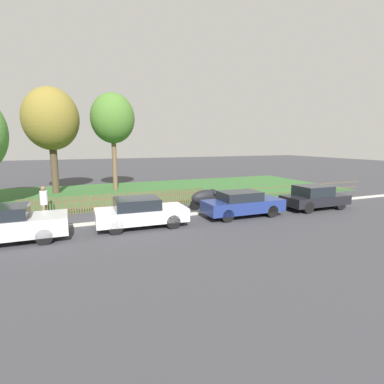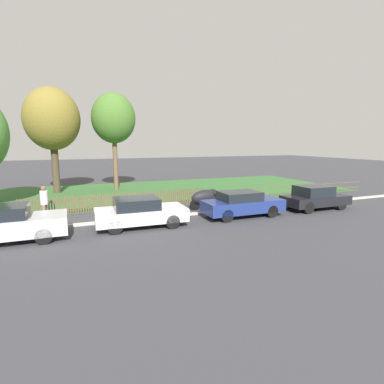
{
  "view_description": "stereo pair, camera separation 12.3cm",
  "coord_description": "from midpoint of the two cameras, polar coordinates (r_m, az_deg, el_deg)",
  "views": [
    {
      "loc": [
        -2.61,
        -14.47,
        3.88
      ],
      "look_at": [
        3.73,
        1.0,
        1.1
      ],
      "focal_mm": 28.0,
      "sensor_mm": 36.0,
      "label": 1
    },
    {
      "loc": [
        -2.49,
        -14.52,
        3.88
      ],
      "look_at": [
        3.73,
        1.0,
        1.1
      ],
      "focal_mm": 28.0,
      "sensor_mm": 36.0,
      "label": 2
    }
  ],
  "objects": [
    {
      "name": "kerb_stone",
      "position": [
        15.3,
        -11.61,
        -5.21
      ],
      "size": [
        38.42,
        0.2,
        0.12
      ],
      "primitive_type": "cube",
      "color": "#B2ADA3",
      "rests_on": "ground"
    },
    {
      "name": "ground_plane",
      "position": [
        15.22,
        -11.53,
        -5.52
      ],
      "size": [
        120.0,
        120.0,
        0.0
      ],
      "primitive_type": "plane",
      "color": "#38383D"
    },
    {
      "name": "grass_strip",
      "position": [
        23.72,
        -15.38,
        -0.3
      ],
      "size": [
        38.42,
        11.84,
        0.01
      ],
      "primitive_type": "cube",
      "color": "#33602D",
      "rests_on": "ground"
    },
    {
      "name": "tree_mid_park",
      "position": [
        25.24,
        -14.58,
        13.35
      ],
      "size": [
        3.44,
        3.44,
        7.75
      ],
      "color": "brown",
      "rests_on": "ground"
    },
    {
      "name": "parked_car_navy_estate",
      "position": [
        15.96,
        9.74,
        -2.19
      ],
      "size": [
        4.28,
        1.68,
        1.35
      ],
      "rotation": [
        0.0,
        0.0,
        -0.01
      ],
      "color": "navy",
      "rests_on": "ground"
    },
    {
      "name": "tree_behind_motorcycle",
      "position": [
        25.26,
        -25.0,
        12.4
      ],
      "size": [
        4.04,
        4.04,
        7.94
      ],
      "color": "#473828",
      "rests_on": "ground"
    },
    {
      "name": "parked_car_black_saloon",
      "position": [
        14.06,
        -9.65,
        -3.75
      ],
      "size": [
        4.17,
        1.98,
        1.37
      ],
      "rotation": [
        0.0,
        0.0,
        -0.03
      ],
      "color": "silver",
      "rests_on": "ground"
    },
    {
      "name": "park_fence",
      "position": [
        17.86,
        -13.25,
        -1.73
      ],
      "size": [
        38.42,
        0.05,
        0.99
      ],
      "color": "brown",
      "rests_on": "ground"
    },
    {
      "name": "parked_car_red_compact",
      "position": [
        18.91,
        22.52,
        -0.93
      ],
      "size": [
        3.9,
        1.75,
        1.4
      ],
      "rotation": [
        0.0,
        0.0,
        0.0
      ],
      "color": "black",
      "rests_on": "ground"
    },
    {
      "name": "parked_car_silver_hatchback",
      "position": [
        13.77,
        -32.19,
        -5.21
      ],
      "size": [
        4.58,
        1.83,
        1.45
      ],
      "rotation": [
        0.0,
        0.0,
        0.01
      ],
      "color": "#BCBCC1",
      "rests_on": "ground"
    },
    {
      "name": "covered_motorcycle",
      "position": [
        17.54,
        3.11,
        -1.0
      ],
      "size": [
        2.06,
        0.89,
        1.15
      ],
      "rotation": [
        0.0,
        0.0,
        0.03
      ],
      "color": "black",
      "rests_on": "ground"
    },
    {
      "name": "pedestrian_near_fence",
      "position": [
        16.42,
        -26.12,
        -1.63
      ],
      "size": [
        0.44,
        0.44,
        1.77
      ],
      "rotation": [
        0.0,
        0.0,
        1.3
      ],
      "color": "#7F6B51",
      "rests_on": "ground"
    }
  ]
}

